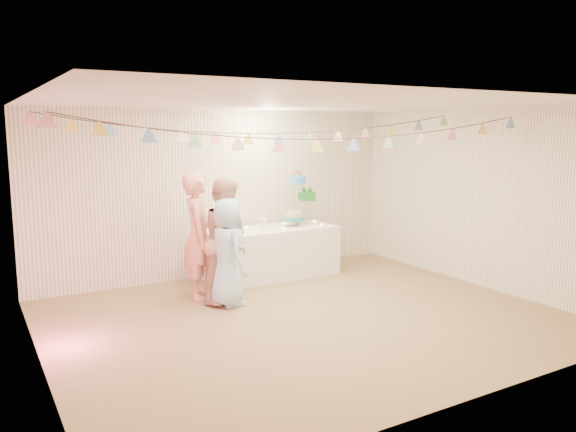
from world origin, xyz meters
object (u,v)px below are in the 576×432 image
person_adult_a (198,236)px  person_child (227,252)px  cake_stand (300,201)px  person_adult_b (228,240)px  table (272,252)px

person_adult_a → person_child: bearing=-137.0°
cake_stand → person_adult_b: person_adult_b is taller
table → cake_stand: size_ratio=2.53×
table → person_adult_b: bearing=-143.1°
person_adult_a → person_child: size_ratio=1.22×
person_adult_b → person_adult_a: bearing=92.1°
person_adult_a → person_adult_b: 0.45m
person_adult_a → person_adult_b: size_ratio=1.04×
table → person_child: 1.59m
table → person_adult_a: bearing=-160.4°
person_adult_a → person_adult_b: (0.29, -0.34, -0.03)m
table → person_adult_a: person_adult_a is taller
person_adult_a → table: bearing=-50.0°
cake_stand → person_adult_a: bearing=-164.3°
cake_stand → person_adult_b: bearing=-151.9°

